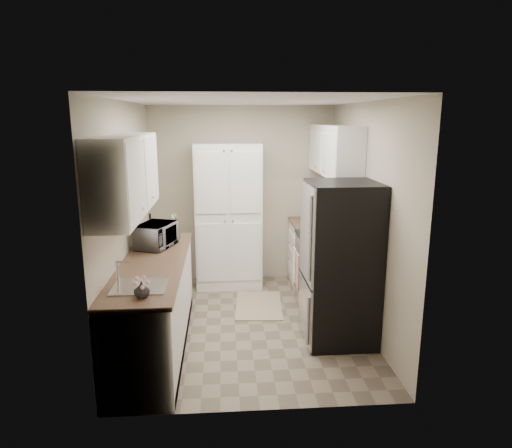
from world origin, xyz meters
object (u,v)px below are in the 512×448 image
at_px(electric_range, 326,272).
at_px(wine_bottle, 151,227).
at_px(pantry_cabinet, 228,216).
at_px(microwave, 156,235).
at_px(toaster_oven, 321,214).
at_px(refrigerator, 341,263).

xyz_separation_m(electric_range, wine_bottle, (-2.11, 0.10, 0.58)).
distance_m(electric_range, wine_bottle, 2.20).
height_order(pantry_cabinet, microwave, pantry_cabinet).
relative_size(electric_range, toaster_oven, 3.05).
bearing_deg(pantry_cabinet, toaster_oven, -2.61).
bearing_deg(electric_range, microwave, -171.99).
height_order(microwave, toaster_oven, microwave).
bearing_deg(wine_bottle, microwave, -72.64).
bearing_deg(microwave, wine_bottle, 36.68).
bearing_deg(microwave, refrigerator, -85.52).
distance_m(pantry_cabinet, refrigerator, 2.07).
distance_m(wine_bottle, toaster_oven, 2.36).
relative_size(wine_bottle, toaster_oven, 0.74).
relative_size(microwave, wine_bottle, 1.74).
height_order(pantry_cabinet, electric_range, pantry_cabinet).
bearing_deg(wine_bottle, toaster_oven, 18.90).
relative_size(refrigerator, microwave, 3.53).
bearing_deg(microwave, electric_range, -62.67).
distance_m(microwave, toaster_oven, 2.40).
bearing_deg(wine_bottle, electric_range, -2.79).
height_order(pantry_cabinet, toaster_oven, pantry_cabinet).
relative_size(electric_range, refrigerator, 0.66).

